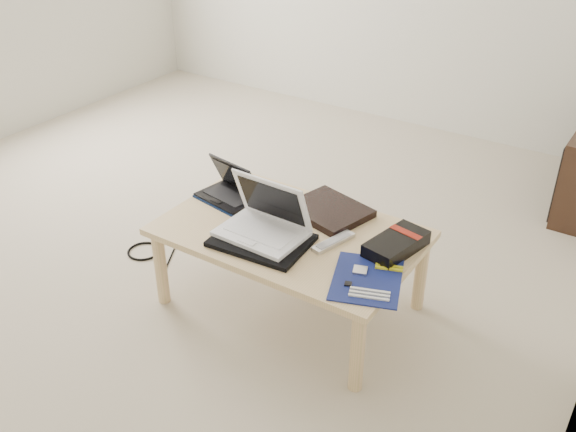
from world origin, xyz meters
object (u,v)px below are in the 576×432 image
Objects in this scene: gpu_box at (396,244)px; netbook at (230,190)px; coffee_table at (290,239)px; white_laptop at (265,222)px.

netbook is at bearing -178.85° from gpu_box.
coffee_table is 3.63× the size of netbook.
netbook is 0.84× the size of white_laptop.
coffee_table is at bearing -167.06° from gpu_box.
netbook is 0.98× the size of gpu_box.
gpu_box is (0.45, 0.10, 0.08)m from coffee_table.
white_laptop is at bearing -29.62° from netbook.
gpu_box reaches higher than coffee_table.
white_laptop is (0.33, -0.19, 0.03)m from netbook.
white_laptop reaches higher than gpu_box.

